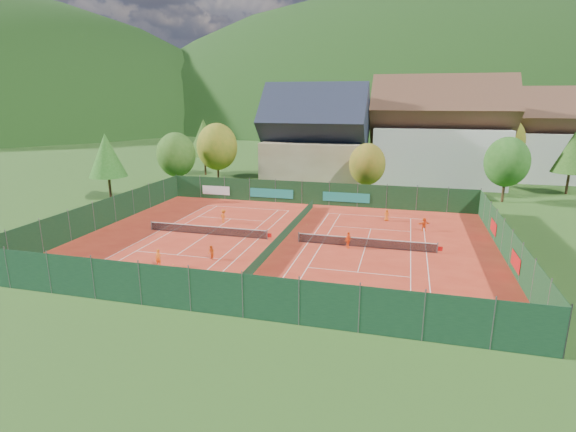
% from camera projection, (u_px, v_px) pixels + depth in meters
% --- Properties ---
extents(ground, '(600.00, 600.00, 0.00)m').
position_uv_depth(ground, '(283.00, 241.00, 43.91)').
color(ground, '#264C17').
rests_on(ground, ground).
extents(clay_pad, '(40.00, 32.00, 0.01)m').
position_uv_depth(clay_pad, '(283.00, 241.00, 43.90)').
color(clay_pad, '#B82E1B').
rests_on(clay_pad, ground).
extents(court_markings_left, '(11.03, 23.83, 0.00)m').
position_uv_depth(court_markings_left, '(207.00, 234.00, 45.88)').
color(court_markings_left, white).
rests_on(court_markings_left, ground).
extents(court_markings_right, '(11.03, 23.83, 0.00)m').
position_uv_depth(court_markings_right, '(365.00, 247.00, 41.92)').
color(court_markings_right, white).
rests_on(court_markings_right, ground).
extents(tennis_net_left, '(13.30, 0.10, 1.02)m').
position_uv_depth(tennis_net_left, '(209.00, 230.00, 45.72)').
color(tennis_net_left, '#59595B').
rests_on(tennis_net_left, ground).
extents(tennis_net_right, '(13.30, 0.10, 1.02)m').
position_uv_depth(tennis_net_right, '(367.00, 242.00, 41.76)').
color(tennis_net_right, '#59595B').
rests_on(tennis_net_right, ground).
extents(court_divider, '(0.03, 28.80, 1.00)m').
position_uv_depth(court_divider, '(283.00, 236.00, 43.78)').
color(court_divider, '#153C22').
rests_on(court_divider, ground).
extents(fence_north, '(40.00, 0.10, 3.00)m').
position_uv_depth(fence_north, '(312.00, 193.00, 58.60)').
color(fence_north, '#13361A').
rests_on(fence_north, ground).
extents(fence_south, '(40.00, 0.04, 3.00)m').
position_uv_depth(fence_south, '(216.00, 293.00, 28.56)').
color(fence_south, '#13351F').
rests_on(fence_south, ground).
extents(fence_west, '(0.04, 32.00, 3.00)m').
position_uv_depth(fence_west, '(105.00, 213.00, 48.48)').
color(fence_west, '#12331A').
rests_on(fence_west, ground).
extents(fence_east, '(0.09, 32.00, 3.00)m').
position_uv_depth(fence_east, '(506.00, 242.00, 38.62)').
color(fence_east, '#133519').
rests_on(fence_east, ground).
extents(chalet, '(16.20, 12.00, 16.00)m').
position_uv_depth(chalet, '(315.00, 143.00, 71.02)').
color(chalet, tan).
rests_on(chalet, ground).
extents(hotel_block_a, '(21.60, 11.00, 17.25)m').
position_uv_depth(hotel_block_a, '(439.00, 138.00, 71.73)').
color(hotel_block_a, silver).
rests_on(hotel_block_a, ground).
extents(hotel_block_b, '(17.28, 10.00, 15.50)m').
position_uv_depth(hotel_block_b, '(523.00, 140.00, 75.93)').
color(hotel_block_b, silver).
rests_on(hotel_block_b, ground).
extents(tree_west_front, '(5.72, 5.72, 8.69)m').
position_uv_depth(tree_west_front, '(176.00, 155.00, 66.69)').
color(tree_west_front, '#4A2F1A').
rests_on(tree_west_front, ground).
extents(tree_west_mid, '(6.44, 6.44, 9.78)m').
position_uv_depth(tree_west_mid, '(217.00, 147.00, 71.13)').
color(tree_west_mid, '#4B2E1B').
rests_on(tree_west_mid, ground).
extents(tree_west_back, '(5.60, 5.60, 10.00)m').
position_uv_depth(tree_west_back, '(204.00, 138.00, 79.93)').
color(tree_west_back, '#402A17').
rests_on(tree_west_back, ground).
extents(tree_center, '(5.01, 5.01, 7.60)m').
position_uv_depth(tree_center, '(367.00, 164.00, 61.79)').
color(tree_center, '#4A2F1A').
rests_on(tree_center, ground).
extents(tree_east_front, '(5.72, 5.72, 8.69)m').
position_uv_depth(tree_east_front, '(507.00, 162.00, 59.03)').
color(tree_east_front, '#452F18').
rests_on(tree_east_front, ground).
extents(tree_east_mid, '(5.04, 5.04, 9.00)m').
position_uv_depth(tree_east_mid, '(572.00, 152.00, 63.86)').
color(tree_east_mid, '#4D2F1B').
rests_on(tree_east_mid, ground).
extents(tree_west_side, '(5.04, 5.04, 9.00)m').
position_uv_depth(tree_west_side, '(107.00, 155.00, 60.52)').
color(tree_west_side, '#442718').
rests_on(tree_west_side, ground).
extents(tree_east_back, '(7.15, 7.15, 10.86)m').
position_uv_depth(tree_east_back, '(502.00, 141.00, 73.15)').
color(tree_east_back, '#412517').
rests_on(tree_east_back, ground).
extents(mountain_backdrop, '(820.00, 530.00, 242.00)m').
position_uv_depth(mountain_backdrop, '(435.00, 191.00, 265.20)').
color(mountain_backdrop, black).
rests_on(mountain_backdrop, ground).
extents(ball_hopper, '(0.34, 0.34, 0.80)m').
position_uv_depth(ball_hopper, '(397.00, 301.00, 29.56)').
color(ball_hopper, slate).
rests_on(ball_hopper, ground).
extents(loose_ball_0, '(0.07, 0.07, 0.07)m').
position_uv_depth(loose_ball_0, '(173.00, 265.00, 37.47)').
color(loose_ball_0, '#CCD833').
rests_on(loose_ball_0, ground).
extents(loose_ball_1, '(0.07, 0.07, 0.07)m').
position_uv_depth(loose_ball_1, '(286.00, 274.00, 35.54)').
color(loose_ball_1, '#CCD833').
rests_on(loose_ball_1, ground).
extents(loose_ball_2, '(0.07, 0.07, 0.07)m').
position_uv_depth(loose_ball_2, '(307.00, 224.00, 49.49)').
color(loose_ball_2, '#CCD833').
rests_on(loose_ball_2, ground).
extents(loose_ball_3, '(0.07, 0.07, 0.07)m').
position_uv_depth(loose_ball_3, '(271.00, 224.00, 49.84)').
color(loose_ball_3, '#CCD833').
rests_on(loose_ball_3, ground).
extents(player_left_near, '(0.56, 0.38, 1.49)m').
position_uv_depth(player_left_near, '(158.00, 258.00, 37.02)').
color(player_left_near, orange).
rests_on(player_left_near, ground).
extents(player_left_mid, '(0.78, 0.76, 1.27)m').
position_uv_depth(player_left_mid, '(211.00, 253.00, 38.62)').
color(player_left_mid, '#E35314').
rests_on(player_left_mid, ground).
extents(player_left_far, '(1.14, 1.02, 1.53)m').
position_uv_depth(player_left_far, '(224.00, 216.00, 50.10)').
color(player_left_far, '#DD5D13').
rests_on(player_left_far, ground).
extents(player_right_near, '(0.75, 0.99, 1.56)m').
position_uv_depth(player_right_near, '(348.00, 240.00, 41.58)').
color(player_right_near, '#FD5216').
rests_on(player_right_near, ground).
extents(player_right_far_a, '(0.72, 0.53, 1.35)m').
position_uv_depth(player_right_far_a, '(387.00, 215.00, 50.83)').
color(player_right_far_a, '#D55712').
rests_on(player_right_far_a, ground).
extents(player_right_far_b, '(1.39, 0.85, 1.43)m').
position_uv_depth(player_right_far_b, '(424.00, 224.00, 46.98)').
color(player_right_far_b, '#F55415').
rests_on(player_right_far_b, ground).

